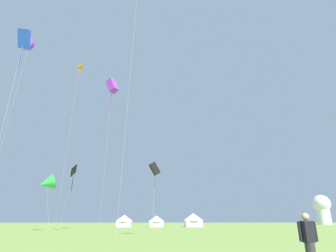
% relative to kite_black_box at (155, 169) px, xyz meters
% --- Properties ---
extents(kite_black_box, '(1.37, 2.00, 7.79)m').
position_rel_kite_black_box_xyz_m(kite_black_box, '(0.00, 0.00, 0.00)').
color(kite_black_box, black).
rests_on(kite_black_box, ground).
extents(kite_purple_delta, '(3.45, 3.41, 29.47)m').
position_rel_kite_black_box_xyz_m(kite_purple_delta, '(-20.21, 7.27, 21.05)').
color(kite_purple_delta, purple).
rests_on(kite_purple_delta, ground).
extents(kite_orange_delta, '(1.98, 2.31, 32.97)m').
position_rel_kite_black_box_xyz_m(kite_orange_delta, '(-16.01, 20.59, 24.95)').
color(kite_orange_delta, orange).
rests_on(kite_orange_delta, ground).
extents(kite_black_diamond, '(1.53, 2.43, 10.74)m').
position_rel_kite_black_box_xyz_m(kite_black_diamond, '(-13.63, 16.65, 2.39)').
color(kite_black_diamond, black).
rests_on(kite_black_diamond, ground).
extents(kite_green_delta, '(3.58, 3.47, 8.47)m').
position_rel_kite_black_box_xyz_m(kite_green_delta, '(-16.61, 13.36, -0.02)').
color(kite_green_delta, green).
rests_on(kite_green_delta, ground).
extents(kite_purple_box, '(2.36, 3.20, 24.29)m').
position_rel_kite_black_box_xyz_m(kite_purple_box, '(-7.23, 10.94, 15.93)').
color(kite_purple_box, purple).
rests_on(kite_purple_box, ground).
extents(kite_blue_box, '(1.21, 2.89, 20.59)m').
position_rel_kite_black_box_xyz_m(kite_blue_box, '(-13.96, -5.81, 12.46)').
color(kite_blue_box, blue).
rests_on(kite_blue_box, ground).
extents(person_spectator, '(0.57, 0.32, 1.73)m').
position_rel_kite_black_box_xyz_m(person_spectator, '(4.34, -22.16, -6.16)').
color(person_spectator, '#2D2D33').
rests_on(person_spectator, ground).
extents(festival_tent_right, '(4.27, 4.27, 2.78)m').
position_rel_kite_black_box_xyz_m(festival_tent_right, '(-6.67, 39.27, -5.47)').
color(festival_tent_right, white).
rests_on(festival_tent_right, ground).
extents(festival_tent_center, '(4.02, 4.02, 2.61)m').
position_rel_kite_black_box_xyz_m(festival_tent_center, '(1.09, 39.27, -5.56)').
color(festival_tent_center, white).
rests_on(festival_tent_center, ground).
extents(festival_tent_left, '(4.91, 4.91, 3.19)m').
position_rel_kite_black_box_xyz_m(festival_tent_left, '(10.14, 39.27, -5.24)').
color(festival_tent_left, white).
rests_on(festival_tent_left, ground).
extents(observatory_dome, '(6.40, 6.40, 10.80)m').
position_rel_kite_black_box_xyz_m(observatory_dome, '(64.96, 73.57, -1.00)').
color(observatory_dome, white).
rests_on(observatory_dome, ground).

